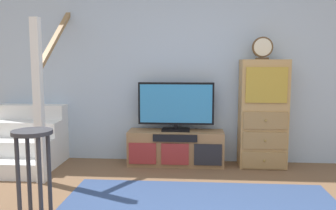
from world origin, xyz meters
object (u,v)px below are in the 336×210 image
side_cabinet (263,114)px  desk_clock (262,48)px  television (176,105)px  bar_stool_near (33,153)px  media_console (176,148)px

side_cabinet → desk_clock: (-0.03, -0.01, 0.82)m
television → side_cabinet: bearing=-0.7°
television → bar_stool_near: (-1.13, -1.65, -0.22)m
media_console → side_cabinet: bearing=0.5°
media_console → bar_stool_near: bar_stool_near is taller
media_console → desk_clock: 1.67m
television → side_cabinet: 1.11m
media_console → bar_stool_near: bearing=-125.0°
media_console → desk_clock: desk_clock is taller
television → side_cabinet: size_ratio=0.72×
media_console → desk_clock: size_ratio=4.44×
media_console → television: bearing=90.0°
desk_clock → bar_stool_near: bearing=-143.7°
television → desk_clock: (1.07, -0.03, 0.72)m
media_console → side_cabinet: 1.19m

